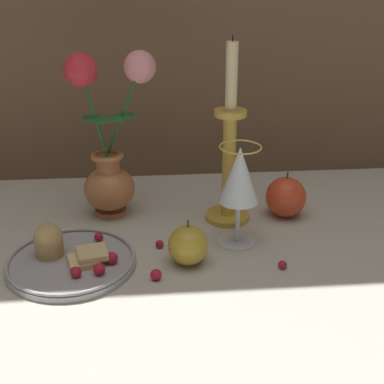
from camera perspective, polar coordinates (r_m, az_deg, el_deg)
The scene contains 11 objects.
ground_plane at distance 0.93m, azimuth -0.03°, elevation -6.07°, with size 2.40×2.40×0.00m, color #B7B2A3.
vase at distance 1.01m, azimuth -8.81°, elevation 4.18°, with size 0.16×0.10×0.31m.
plate_with_pastries at distance 0.90m, azimuth -13.03°, elevation -6.81°, with size 0.21×0.21×0.07m.
wine_glass at distance 0.90m, azimuth 5.06°, elevation 1.43°, with size 0.07×0.07×0.18m.
candlestick at distance 0.98m, azimuth 3.97°, elevation 3.67°, with size 0.08×0.08×0.34m.
apple_beside_vase at distance 0.87m, azimuth -0.43°, elevation -5.68°, with size 0.07×0.07×0.08m.
apple_near_glass at distance 1.04m, azimuth 9.97°, elevation -0.52°, with size 0.08×0.08×0.09m.
berry_near_plate at distance 0.88m, azimuth 9.63°, elevation -7.66°, with size 0.01×0.01×0.01m, color #AD192D.
berry_front_center at distance 0.84m, azimuth -3.86°, elevation -8.79°, with size 0.02×0.02×0.02m, color #AD192D.
berry_by_glass_stem at distance 0.93m, azimuth 0.05°, elevation -5.15°, with size 0.02×0.02×0.02m, color #AD192D.
berry_under_candlestick at distance 0.93m, azimuth -3.48°, elevation -5.56°, with size 0.01×0.01×0.01m, color #AD192D.
Camera 1 is at (-0.07, -0.80, 0.47)m, focal length 50.00 mm.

